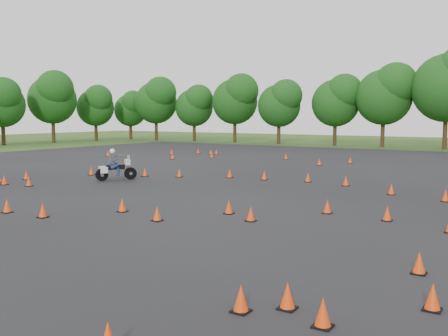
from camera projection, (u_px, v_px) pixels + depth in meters
ground at (162, 213)px, 17.19m from camera, size 140.00×140.00×0.00m
asphalt_pad at (248, 191)px, 22.21m from camera, size 62.00×62.00×0.00m
traffic_cones at (242, 187)px, 21.84m from camera, size 36.42×33.14×0.45m
rider_grey at (116, 164)px, 25.77m from camera, size 1.67×2.16×1.64m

